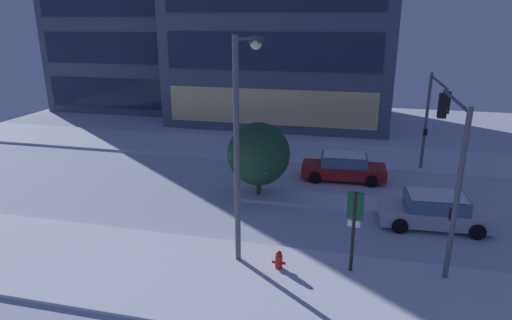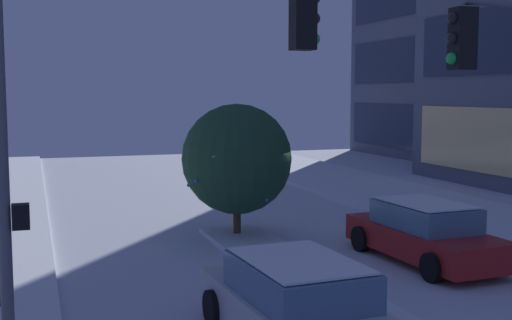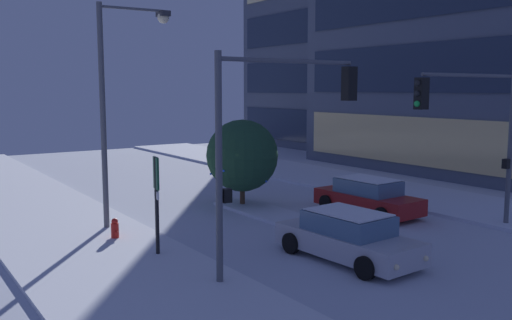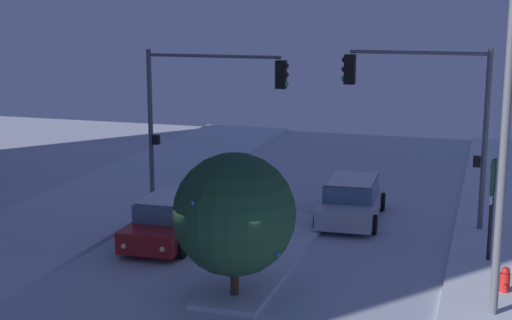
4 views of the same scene
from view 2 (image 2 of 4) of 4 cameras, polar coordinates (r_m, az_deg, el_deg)
The scene contains 8 objects.
ground at distance 18.99m, azimuth -1.10°, elevation -6.71°, with size 52.00×52.00×0.00m, color silver.
curb_strip_far at distance 22.63m, azimuth 18.36°, elevation -4.79°, with size 52.00×5.20×0.14m, color silver.
median_strip at distance 15.68m, azimuth 2.28°, elevation -9.15°, with size 9.00×1.80×0.14m, color silver.
car_near at distance 10.74m, azimuth 3.74°, elevation -12.68°, with size 4.81×2.28×1.49m.
car_far at distance 16.59m, azimuth 14.52°, elevation -6.22°, with size 4.77×2.17×1.49m.
traffic_light_corner_near_right at distance 9.72m, azimuth -10.47°, elevation 6.28°, with size 0.32×4.88×6.10m.
street_lamp_arched at distance 16.89m, azimuth -19.91°, elevation 9.35°, with size 0.56×2.69×8.16m.
decorated_tree_median at distance 18.51m, azimuth -1.68°, elevation 0.09°, with size 3.14×3.14×3.84m.
Camera 2 is at (17.64, -5.68, 4.12)m, focal length 45.75 mm.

